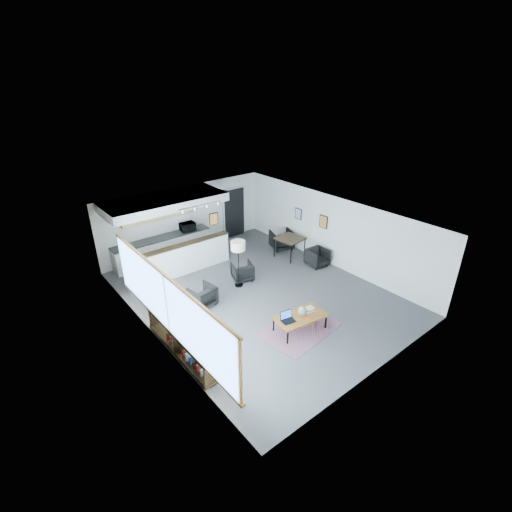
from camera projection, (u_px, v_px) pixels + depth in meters
room at (257, 258)px, 11.46m from camera, size 7.02×9.02×2.62m
window at (167, 306)px, 8.81m from camera, size 0.10×5.95×1.66m
console at (181, 344)px, 9.30m from camera, size 0.35×3.00×0.80m
kitchenette at (166, 230)px, 13.35m from camera, size 4.20×1.96×2.60m
doorway at (234, 212)px, 15.95m from camera, size 1.10×0.12×2.15m
track_light at (201, 206)px, 12.13m from camera, size 1.60×0.07×0.15m
wall_art_lower at (323, 222)px, 13.58m from camera, size 0.03×0.38×0.48m
wall_art_upper at (298, 214)px, 14.51m from camera, size 0.03×0.34×0.44m
kilim_rug at (299, 329)px, 10.34m from camera, size 2.28×1.69×0.01m
coffee_table at (300, 317)px, 10.16m from camera, size 1.51×0.94×0.47m
laptop at (287, 318)px, 9.93m from camera, size 0.41×0.35×0.26m
ceramic_pot at (302, 311)px, 10.14m from camera, size 0.24×0.24×0.24m
book_stack at (309, 309)px, 10.35m from camera, size 0.35×0.30×0.10m
coaster at (307, 318)px, 10.04m from camera, size 0.14×0.14×0.01m
armchair_left at (202, 295)px, 11.30m from camera, size 0.79×0.75×0.72m
armchair_right at (242, 271)px, 12.71m from camera, size 0.83×0.81×0.69m
floor_lamp at (238, 247)px, 11.88m from camera, size 0.53×0.53×1.63m
dining_table at (290, 240)px, 14.17m from camera, size 1.04×1.04×0.79m
dining_chair_near at (317, 258)px, 13.68m from camera, size 0.64×0.60×0.62m
dining_chair_far at (282, 240)px, 15.03m from camera, size 0.87×0.85×0.72m
microwave at (188, 226)px, 14.38m from camera, size 0.57×0.33×0.38m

